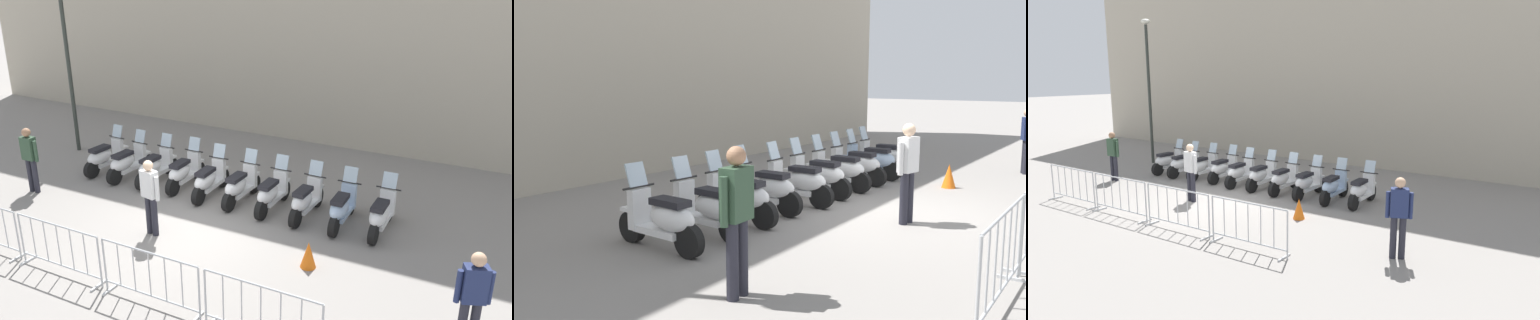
% 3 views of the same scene
% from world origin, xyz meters
% --- Properties ---
extents(ground_plane, '(120.00, 120.00, 0.00)m').
position_xyz_m(ground_plane, '(0.00, 0.00, 0.00)').
color(ground_plane, gray).
extents(motorcycle_0, '(0.56, 1.73, 1.24)m').
position_xyz_m(motorcycle_0, '(-4.16, 1.31, 0.45)').
color(motorcycle_0, black).
rests_on(motorcycle_0, ground).
extents(motorcycle_1, '(0.56, 1.73, 1.24)m').
position_xyz_m(motorcycle_1, '(-3.29, 1.37, 0.45)').
color(motorcycle_1, black).
rests_on(motorcycle_1, ground).
extents(motorcycle_2, '(0.60, 1.72, 1.24)m').
position_xyz_m(motorcycle_2, '(-2.42, 1.54, 0.45)').
color(motorcycle_2, black).
rests_on(motorcycle_2, ground).
extents(motorcycle_3, '(0.64, 1.72, 1.24)m').
position_xyz_m(motorcycle_3, '(-1.57, 1.75, 0.45)').
color(motorcycle_3, black).
rests_on(motorcycle_3, ground).
extents(motorcycle_4, '(0.65, 1.72, 1.24)m').
position_xyz_m(motorcycle_4, '(-0.68, 1.71, 0.45)').
color(motorcycle_4, black).
rests_on(motorcycle_4, ground).
extents(motorcycle_5, '(0.59, 1.72, 1.24)m').
position_xyz_m(motorcycle_5, '(0.18, 1.87, 0.45)').
color(motorcycle_5, black).
rests_on(motorcycle_5, ground).
extents(motorcycle_6, '(0.60, 1.72, 1.24)m').
position_xyz_m(motorcycle_6, '(1.06, 1.96, 0.45)').
color(motorcycle_6, black).
rests_on(motorcycle_6, ground).
extents(motorcycle_7, '(0.58, 1.73, 1.24)m').
position_xyz_m(motorcycle_7, '(1.92, 2.08, 0.45)').
color(motorcycle_7, black).
rests_on(motorcycle_7, ground).
extents(motorcycle_8, '(0.64, 1.72, 1.24)m').
position_xyz_m(motorcycle_8, '(2.79, 2.21, 0.45)').
color(motorcycle_8, black).
rests_on(motorcycle_8, ground).
extents(motorcycle_9, '(0.61, 1.72, 1.24)m').
position_xyz_m(motorcycle_9, '(3.65, 2.40, 0.45)').
color(motorcycle_9, black).
rests_on(motorcycle_9, ground).
extents(barrier_segment_0, '(2.05, 0.70, 1.07)m').
position_xyz_m(barrier_segment_0, '(-2.85, -2.96, 0.52)').
color(barrier_segment_0, '#B2B5B7').
rests_on(barrier_segment_0, ground).
extents(officer_mid_plaza, '(0.55, 0.24, 1.73)m').
position_xyz_m(officer_mid_plaza, '(-0.43, -0.52, 0.98)').
color(officer_mid_plaza, '#23232D').
rests_on(officer_mid_plaza, ground).
extents(officer_by_barriers, '(0.54, 0.28, 1.73)m').
position_xyz_m(officer_by_barriers, '(-4.59, -0.68, 0.98)').
color(officer_by_barriers, '#23232D').
rests_on(officer_by_barriers, ground).
extents(traffic_cone, '(0.32, 0.32, 0.55)m').
position_xyz_m(traffic_cone, '(3.05, 0.28, 0.28)').
color(traffic_cone, orange).
rests_on(traffic_cone, ground).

